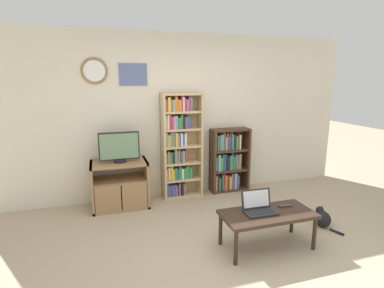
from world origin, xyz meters
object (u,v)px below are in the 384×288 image
Objects in this scene: tv_stand at (120,185)px; remote_near_laptop at (285,206)px; television at (119,147)px; cat at (322,218)px; laptop at (258,207)px; coffee_table at (268,216)px; bookshelf_tall at (179,146)px; bookshelf_short at (227,161)px.

remote_near_laptop is at bearing -40.87° from tv_stand.
television reaches higher than cat.
laptop is 0.88× the size of cat.
television is 2.94m from cat.
tv_stand is 2.37m from remote_near_laptop.
laptop is 1.13m from cat.
coffee_table is 6.44× the size of remote_near_laptop.
bookshelf_tall reaches higher than coffee_table.
tv_stand is 0.57m from television.
remote_near_laptop is at bearing 16.17° from coffee_table.
bookshelf_tall is (0.94, 0.17, -0.08)m from television.
television is at bearing -15.93° from tv_stand.
television reaches higher than bookshelf_short.
bookshelf_short is (0.85, -0.00, -0.32)m from bookshelf_tall.
tv_stand is at bearing -170.50° from bookshelf_tall.
bookshelf_short is at bearing 80.58° from coffee_table.
cat is at bearing -72.78° from remote_near_laptop.
cat is at bearing 10.72° from laptop.
cat is (1.05, 0.16, -0.37)m from laptop.
bookshelf_short is 1.77m from laptop.
laptop reaches higher than cat.
coffee_table is at bearing -99.42° from bookshelf_short.
bookshelf_short reaches higher than remote_near_laptop.
bookshelf_short is at bearing -0.08° from bookshelf_tall.
television is 0.55× the size of coffee_table.
bookshelf_tall is 2.30m from cat.
television is (0.02, -0.00, 0.57)m from tv_stand.
bookshelf_tall is at bearing 9.92° from television.
coffee_table is at bearing -31.82° from laptop.
television is at bearing 54.47° from remote_near_laptop.
bookshelf_tall is at bearing 106.85° from laptop.
tv_stand is at bearing 134.06° from laptop.
cat is at bearing -45.99° from bookshelf_tall.
coffee_table is (1.51, -1.63, 0.03)m from tv_stand.
laptop is at bearing 98.91° from remote_near_laptop.
cat is at bearing -66.96° from bookshelf_short.
remote_near_laptop is (0.37, 0.02, -0.05)m from laptop.
television reaches higher than remote_near_laptop.
tv_stand reaches higher than remote_near_laptop.
television is at bearing 151.37° from cat.
tv_stand is 0.76× the size of bookshelf_short.
cat is (0.96, 0.22, -0.26)m from coffee_table.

